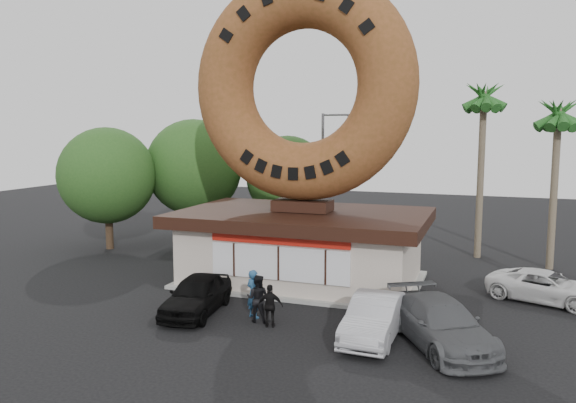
{
  "coord_description": "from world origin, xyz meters",
  "views": [
    {
      "loc": [
        7.99,
        -18.03,
        6.96
      ],
      "look_at": [
        0.02,
        4.0,
        3.97
      ],
      "focal_mm": 35.0,
      "sensor_mm": 36.0,
      "label": 1
    }
  ],
  "objects_px": {
    "street_lamp": "(325,170)",
    "car_white": "(546,287)",
    "car_grey": "(441,324)",
    "person_right": "(270,306)",
    "person_left": "(254,294)",
    "car_black": "(197,295)",
    "donut_shop": "(302,244)",
    "person_center": "(258,298)",
    "giant_donut": "(303,86)",
    "car_silver": "(374,317)"
  },
  "relations": [
    {
      "from": "street_lamp",
      "to": "giant_donut",
      "type": "bearing_deg",
      "value": -79.49
    },
    {
      "from": "car_black",
      "to": "car_white",
      "type": "xyz_separation_m",
      "value": [
        12.69,
        6.09,
        -0.1
      ]
    },
    {
      "from": "donut_shop",
      "to": "car_black",
      "type": "bearing_deg",
      "value": -112.65
    },
    {
      "from": "person_center",
      "to": "person_right",
      "type": "relative_size",
      "value": 1.13
    },
    {
      "from": "car_silver",
      "to": "car_white",
      "type": "distance_m",
      "value": 8.6
    },
    {
      "from": "car_black",
      "to": "car_grey",
      "type": "height_order",
      "value": "car_grey"
    },
    {
      "from": "car_black",
      "to": "car_silver",
      "type": "distance_m",
      "value": 6.91
    },
    {
      "from": "giant_donut",
      "to": "car_white",
      "type": "distance_m",
      "value": 13.22
    },
    {
      "from": "giant_donut",
      "to": "car_silver",
      "type": "xyz_separation_m",
      "value": [
        4.54,
        -5.95,
        -8.16
      ]
    },
    {
      "from": "street_lamp",
      "to": "person_center",
      "type": "distance_m",
      "value": 16.32
    },
    {
      "from": "person_left",
      "to": "car_grey",
      "type": "relative_size",
      "value": 0.35
    },
    {
      "from": "giant_donut",
      "to": "person_right",
      "type": "bearing_deg",
      "value": -82.14
    },
    {
      "from": "car_white",
      "to": "person_right",
      "type": "bearing_deg",
      "value": 143.66
    },
    {
      "from": "street_lamp",
      "to": "car_grey",
      "type": "bearing_deg",
      "value": -61.72
    },
    {
      "from": "street_lamp",
      "to": "person_left",
      "type": "distance_m",
      "value": 15.91
    },
    {
      "from": "giant_donut",
      "to": "car_black",
      "type": "bearing_deg",
      "value": -112.59
    },
    {
      "from": "giant_donut",
      "to": "person_right",
      "type": "relative_size",
      "value": 6.59
    },
    {
      "from": "giant_donut",
      "to": "car_white",
      "type": "xyz_separation_m",
      "value": [
        10.32,
        0.41,
        -8.25
      ]
    },
    {
      "from": "person_left",
      "to": "car_black",
      "type": "relative_size",
      "value": 0.43
    },
    {
      "from": "person_center",
      "to": "street_lamp",
      "type": "bearing_deg",
      "value": -87.66
    },
    {
      "from": "street_lamp",
      "to": "car_grey",
      "type": "xyz_separation_m",
      "value": [
        8.56,
        -15.91,
        -3.73
      ]
    },
    {
      "from": "donut_shop",
      "to": "street_lamp",
      "type": "distance_m",
      "value": 10.54
    },
    {
      "from": "donut_shop",
      "to": "person_center",
      "type": "bearing_deg",
      "value": -87.88
    },
    {
      "from": "donut_shop",
      "to": "giant_donut",
      "type": "height_order",
      "value": "giant_donut"
    },
    {
      "from": "car_grey",
      "to": "car_white",
      "type": "relative_size",
      "value": 1.14
    },
    {
      "from": "street_lamp",
      "to": "car_white",
      "type": "height_order",
      "value": "street_lamp"
    },
    {
      "from": "car_black",
      "to": "car_grey",
      "type": "bearing_deg",
      "value": -8.65
    },
    {
      "from": "car_white",
      "to": "street_lamp",
      "type": "bearing_deg",
      "value": 70.78
    },
    {
      "from": "person_right",
      "to": "person_center",
      "type": "bearing_deg",
      "value": -45.7
    },
    {
      "from": "donut_shop",
      "to": "street_lamp",
      "type": "relative_size",
      "value": 1.4
    },
    {
      "from": "person_right",
      "to": "car_black",
      "type": "height_order",
      "value": "person_right"
    },
    {
      "from": "car_grey",
      "to": "car_silver",
      "type": "bearing_deg",
      "value": 150.35
    },
    {
      "from": "person_center",
      "to": "car_white",
      "type": "height_order",
      "value": "person_center"
    },
    {
      "from": "car_grey",
      "to": "car_white",
      "type": "distance_m",
      "value": 7.28
    },
    {
      "from": "car_black",
      "to": "person_left",
      "type": "bearing_deg",
      "value": -0.08
    },
    {
      "from": "person_left",
      "to": "person_right",
      "type": "xyz_separation_m",
      "value": [
        0.96,
        -0.74,
        -0.14
      ]
    },
    {
      "from": "street_lamp",
      "to": "car_white",
      "type": "relative_size",
      "value": 1.76
    },
    {
      "from": "person_center",
      "to": "person_right",
      "type": "bearing_deg",
      "value": 145.05
    },
    {
      "from": "car_silver",
      "to": "car_white",
      "type": "xyz_separation_m",
      "value": [
        5.79,
        6.36,
        -0.09
      ]
    },
    {
      "from": "person_left",
      "to": "car_black",
      "type": "bearing_deg",
      "value": 30.32
    },
    {
      "from": "donut_shop",
      "to": "car_silver",
      "type": "height_order",
      "value": "donut_shop"
    },
    {
      "from": "person_left",
      "to": "car_silver",
      "type": "relative_size",
      "value": 0.42
    },
    {
      "from": "donut_shop",
      "to": "person_center",
      "type": "xyz_separation_m",
      "value": [
        0.21,
        -5.76,
        -0.89
      ]
    },
    {
      "from": "car_silver",
      "to": "car_grey",
      "type": "relative_size",
      "value": 0.84
    },
    {
      "from": "car_white",
      "to": "car_black",
      "type": "bearing_deg",
      "value": 134.65
    },
    {
      "from": "person_left",
      "to": "person_center",
      "type": "bearing_deg",
      "value": 154.4
    },
    {
      "from": "person_left",
      "to": "donut_shop",
      "type": "bearing_deg",
      "value": -68.04
    },
    {
      "from": "donut_shop",
      "to": "person_left",
      "type": "relative_size",
      "value": 6.15
    },
    {
      "from": "person_right",
      "to": "car_silver",
      "type": "distance_m",
      "value": 3.69
    },
    {
      "from": "person_right",
      "to": "car_white",
      "type": "xyz_separation_m",
      "value": [
        9.47,
        6.55,
        -0.14
      ]
    }
  ]
}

